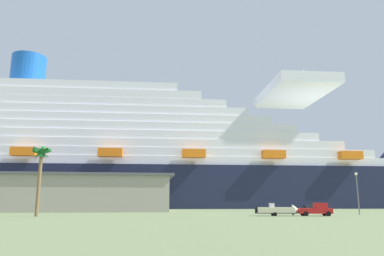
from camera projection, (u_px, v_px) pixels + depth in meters
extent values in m
plane|color=#66754C|center=(186.00, 211.00, 97.31)|extent=(600.00, 600.00, 0.00)
cube|color=#191E38|center=(116.00, 188.00, 137.53)|extent=(243.74, 61.58, 14.96)
cube|color=white|center=(117.00, 165.00, 139.35)|extent=(214.64, 55.63, 3.07)
cube|color=white|center=(104.00, 157.00, 139.54)|extent=(202.45, 53.89, 3.07)
cube|color=white|center=(92.00, 149.00, 139.74)|extent=(189.81, 52.14, 3.07)
cube|color=white|center=(80.00, 141.00, 139.94)|extent=(180.66, 50.47, 3.07)
cube|color=white|center=(68.00, 133.00, 140.13)|extent=(174.39, 48.92, 3.07)
cube|color=white|center=(55.00, 125.00, 140.33)|extent=(164.90, 47.01, 3.07)
cube|color=white|center=(43.00, 117.00, 140.53)|extent=(157.82, 45.39, 3.07)
cube|color=white|center=(31.00, 109.00, 140.73)|extent=(151.37, 43.95, 3.07)
cube|color=white|center=(19.00, 101.00, 140.92)|extent=(142.42, 42.82, 3.07)
cube|color=white|center=(7.00, 93.00, 141.12)|extent=(134.16, 41.16, 3.07)
cube|color=white|center=(294.00, 92.00, 151.92)|extent=(28.22, 42.06, 4.00)
cylinder|color=#1959B2|center=(28.00, 73.00, 143.44)|extent=(14.31, 14.31, 13.71)
cylinder|color=silver|center=(304.00, 83.00, 153.14)|extent=(0.80, 0.80, 12.00)
cube|color=orange|center=(24.00, 152.00, 119.01)|extent=(8.30, 4.03, 2.80)
cube|color=orange|center=(111.00, 153.00, 121.46)|extent=(8.30, 4.03, 2.80)
cube|color=orange|center=(194.00, 154.00, 123.91)|extent=(8.30, 4.03, 2.80)
cube|color=orange|center=(274.00, 154.00, 126.36)|extent=(8.30, 4.03, 2.80)
cube|color=orange|center=(350.00, 155.00, 128.81)|extent=(8.30, 4.03, 2.80)
cube|color=gray|center=(57.00, 195.00, 94.47)|extent=(58.88, 31.56, 8.47)
cube|color=#4C4C51|center=(58.00, 177.00, 95.38)|extent=(61.23, 32.83, 0.60)
cube|color=red|center=(315.00, 211.00, 61.59)|extent=(5.90, 3.17, 0.90)
cube|color=red|center=(320.00, 205.00, 61.75)|extent=(2.37, 2.24, 0.90)
cube|color=#26333F|center=(324.00, 206.00, 61.72)|extent=(0.46, 1.66, 0.63)
cylinder|color=black|center=(324.00, 213.00, 62.44)|extent=(0.84, 0.45, 0.80)
cylinder|color=black|center=(328.00, 214.00, 60.48)|extent=(0.84, 0.45, 0.80)
cylinder|color=black|center=(303.00, 213.00, 62.53)|extent=(0.84, 0.45, 0.80)
cylinder|color=black|center=(306.00, 214.00, 60.57)|extent=(0.84, 0.45, 0.80)
cube|color=#595960|center=(276.00, 213.00, 61.68)|extent=(7.07, 3.26, 0.16)
cube|color=#595960|center=(299.00, 213.00, 61.58)|extent=(2.21, 0.61, 0.10)
cylinder|color=black|center=(273.00, 214.00, 62.64)|extent=(0.67, 0.35, 0.64)
cylinder|color=black|center=(275.00, 214.00, 60.67)|extent=(0.67, 0.35, 0.64)
cube|color=beige|center=(276.00, 210.00, 61.78)|extent=(6.51, 3.32, 0.90)
cone|color=beige|center=(296.00, 210.00, 61.70)|extent=(1.57, 2.03, 1.81)
cube|color=silver|center=(272.00, 205.00, 61.96)|extent=(1.00, 1.15, 0.70)
cube|color=black|center=(256.00, 210.00, 61.86)|extent=(0.46, 0.57, 1.10)
cylinder|color=brown|center=(39.00, 185.00, 60.31)|extent=(0.56, 0.56, 10.30)
cone|color=#195923|center=(44.00, 154.00, 61.36)|extent=(1.23, 2.92, 2.38)
cone|color=#195923|center=(44.00, 154.00, 61.68)|extent=(2.51, 2.65, 2.17)
cone|color=#195923|center=(42.00, 154.00, 61.74)|extent=(3.10, 0.91, 1.82)
cone|color=#195923|center=(40.00, 154.00, 61.59)|extent=(2.60, 2.49, 2.26)
cone|color=#195923|center=(39.00, 154.00, 61.32)|extent=(0.98, 3.13, 1.71)
cone|color=#195923|center=(39.00, 153.00, 61.04)|extent=(2.45, 2.50, 2.44)
cone|color=#195923|center=(41.00, 153.00, 60.97)|extent=(3.05, 1.13, 2.09)
cone|color=#195923|center=(43.00, 153.00, 61.17)|extent=(2.45, 2.71, 2.14)
sphere|color=#195923|center=(41.00, 154.00, 61.34)|extent=(1.10, 1.10, 1.10)
cylinder|color=slate|center=(358.00, 195.00, 68.44)|extent=(0.20, 0.20, 7.36)
sphere|color=#F9F2CC|center=(356.00, 174.00, 69.23)|extent=(0.56, 0.56, 0.56)
cube|color=black|center=(309.00, 209.00, 83.46)|extent=(4.39, 2.25, 0.70)
cube|color=#1E232D|center=(309.00, 207.00, 83.60)|extent=(2.52, 1.88, 0.55)
cylinder|color=black|center=(305.00, 211.00, 82.37)|extent=(0.68, 0.29, 0.66)
cylinder|color=black|center=(301.00, 211.00, 84.15)|extent=(0.68, 0.29, 0.66)
cylinder|color=black|center=(316.00, 211.00, 82.62)|extent=(0.68, 0.29, 0.66)
cylinder|color=black|center=(313.00, 211.00, 84.40)|extent=(0.68, 0.29, 0.66)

